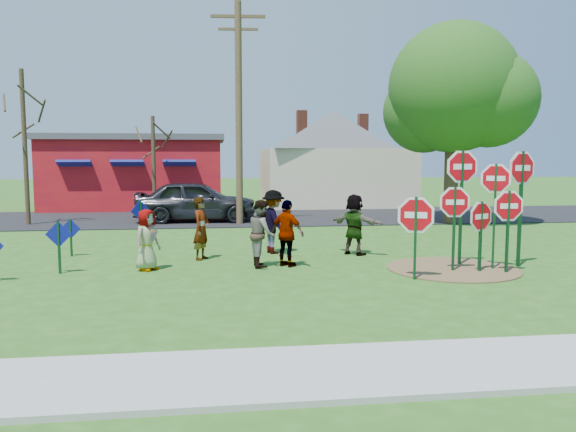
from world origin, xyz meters
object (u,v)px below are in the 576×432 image
object	(u,v)px
person_a	(147,240)
suv	(196,201)
stop_sign_b	(462,178)
person_b	(201,229)
stop_sign_a	(416,221)
leafy_tree	(457,95)
stop_sign_d	(522,179)
stop_sign_c	(495,191)
utility_pole	(239,109)

from	to	relation	value
person_a	suv	bearing A→B (deg)	30.88
suv	person_a	bearing A→B (deg)	176.33
stop_sign_b	suv	xyz separation A→B (m)	(-6.97, 10.50, -1.32)
person_a	suv	distance (m)	10.19
suv	person_b	bearing A→B (deg)	-176.14
stop_sign_a	person_a	size ratio (longest dim) A/B	1.35
person_b	leafy_tree	bearing A→B (deg)	-30.96
stop_sign_b	leafy_tree	world-z (taller)	leafy_tree
stop_sign_d	stop_sign_a	bearing A→B (deg)	-177.85
stop_sign_d	suv	world-z (taller)	stop_sign_d
stop_sign_c	utility_pole	distance (m)	11.95
person_a	leafy_tree	bearing A→B (deg)	-18.66
stop_sign_c	utility_pole	size ratio (longest dim) A/B	0.31
stop_sign_a	leafy_tree	size ratio (longest dim) A/B	0.25
stop_sign_b	stop_sign_c	world-z (taller)	stop_sign_b
person_b	utility_pole	distance (m)	8.81
stop_sign_c	suv	world-z (taller)	stop_sign_c
stop_sign_c	stop_sign_a	bearing A→B (deg)	-128.94
stop_sign_d	person_b	xyz separation A→B (m)	(-7.93, 2.00, -1.37)
stop_sign_c	stop_sign_b	bearing A→B (deg)	162.52
leafy_tree	utility_pole	bearing A→B (deg)	173.97
stop_sign_d	person_a	bearing A→B (deg)	158.10
stop_sign_c	leafy_tree	distance (m)	10.22
stop_sign_b	stop_sign_a	bearing A→B (deg)	-140.67
stop_sign_c	suv	size ratio (longest dim) A/B	0.53
stop_sign_a	stop_sign_b	world-z (taller)	stop_sign_b
stop_sign_d	utility_pole	xyz separation A→B (m)	(-6.57, 9.82, 2.46)
stop_sign_b	utility_pole	xyz separation A→B (m)	(-5.18, 9.47, 2.44)
stop_sign_d	leafy_tree	distance (m)	9.65
stop_sign_a	utility_pole	bearing A→B (deg)	129.27
stop_sign_a	person_b	size ratio (longest dim) A/B	1.21
person_a	utility_pole	xyz separation A→B (m)	(2.63, 9.12, 3.92)
stop_sign_a	stop_sign_d	bearing A→B (deg)	41.40
stop_sign_d	person_a	world-z (taller)	stop_sign_d
person_b	utility_pole	bearing A→B (deg)	14.89
person_b	utility_pole	xyz separation A→B (m)	(1.36, 7.82, 3.83)
person_b	utility_pole	size ratio (longest dim) A/B	0.19
person_a	utility_pole	distance (m)	10.26
stop_sign_d	leafy_tree	world-z (taller)	leafy_tree
suv	leafy_tree	world-z (taller)	leafy_tree
person_b	suv	size ratio (longest dim) A/B	0.33
utility_pole	leafy_tree	xyz separation A→B (m)	(8.75, -0.92, 0.58)
stop_sign_b	stop_sign_c	distance (m)	0.91
stop_sign_a	stop_sign_c	size ratio (longest dim) A/B	0.74
stop_sign_c	person_a	xyz separation A→B (m)	(-8.37, 1.00, -1.17)
stop_sign_c	person_a	world-z (taller)	stop_sign_c
stop_sign_c	stop_sign_d	bearing A→B (deg)	50.86
person_b	leafy_tree	distance (m)	13.01
suv	utility_pole	xyz separation A→B (m)	(1.79, -1.03, 3.76)
stop_sign_a	stop_sign_c	bearing A→B (deg)	41.45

